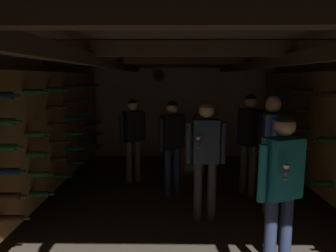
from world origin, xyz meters
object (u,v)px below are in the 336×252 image
at_px(wine_crate_stack, 192,151).
at_px(display_bottle, 195,124).
at_px(person_guest_near_right, 281,180).
at_px(person_guest_mid_right, 271,144).
at_px(person_guest_far_left, 133,133).
at_px(person_host_center, 206,150).
at_px(person_guest_far_right, 249,134).
at_px(person_guest_rear_center, 172,139).

distance_m(wine_crate_stack, display_bottle, 0.59).
height_order(person_guest_near_right, person_guest_mid_right, person_guest_mid_right).
bearing_deg(person_guest_far_left, wine_crate_stack, 25.62).
height_order(person_host_center, person_guest_near_right, person_host_center).
bearing_deg(person_guest_far_right, person_host_center, -131.06).
relative_size(wine_crate_stack, person_guest_near_right, 0.55).
bearing_deg(person_guest_mid_right, person_guest_far_left, 146.44).
bearing_deg(display_bottle, person_guest_mid_right, -64.39).
relative_size(display_bottle, person_guest_far_right, 0.21).
xyz_separation_m(display_bottle, person_guest_rear_center, (-0.47, -1.12, -0.08)).
distance_m(wine_crate_stack, person_host_center, 2.18).
bearing_deg(display_bottle, wine_crate_stack, 141.97).
height_order(person_guest_far_right, person_guest_near_right, person_guest_far_right).
distance_m(person_host_center, person_guest_rear_center, 1.05).
xyz_separation_m(person_host_center, person_guest_far_left, (-1.18, 1.57, -0.06)).
relative_size(person_host_center, person_guest_mid_right, 0.96).
distance_m(person_host_center, person_guest_mid_right, 0.95).
bearing_deg(person_guest_far_left, display_bottle, 22.85).
relative_size(wine_crate_stack, person_host_center, 0.54).
relative_size(person_host_center, person_guest_far_right, 0.97).
height_order(person_guest_rear_center, person_guest_far_right, person_guest_far_right).
distance_m(person_guest_far_right, person_guest_far_left, 2.10).
relative_size(person_guest_rear_center, person_guest_mid_right, 0.92).
relative_size(person_guest_rear_center, person_guest_near_right, 0.97).
bearing_deg(display_bottle, person_guest_rear_center, -112.59).
distance_m(person_guest_near_right, person_guest_mid_right, 1.37).
bearing_deg(wine_crate_stack, person_guest_rear_center, -109.44).
height_order(display_bottle, person_guest_mid_right, person_guest_mid_right).
relative_size(person_guest_far_right, person_guest_near_right, 1.04).
bearing_deg(person_guest_mid_right, display_bottle, 115.61).
height_order(person_host_center, person_guest_mid_right, person_guest_mid_right).
relative_size(person_guest_far_right, person_guest_mid_right, 0.99).
distance_m(display_bottle, person_guest_rear_center, 1.21).
bearing_deg(person_guest_near_right, display_bottle, 100.28).
xyz_separation_m(person_guest_rear_center, person_guest_far_left, (-0.73, 0.61, -0.01)).
height_order(display_bottle, person_guest_near_right, person_guest_near_right).
bearing_deg(wine_crate_stack, person_guest_near_right, -78.92).
distance_m(wine_crate_stack, person_guest_far_left, 1.36).
bearing_deg(person_guest_near_right, person_guest_far_left, 123.17).
xyz_separation_m(person_guest_far_right, person_guest_mid_right, (0.10, -0.78, 0.02)).
bearing_deg(person_guest_rear_center, person_guest_near_right, -63.56).
xyz_separation_m(person_guest_far_right, person_guest_near_right, (-0.22, -2.11, -0.05)).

